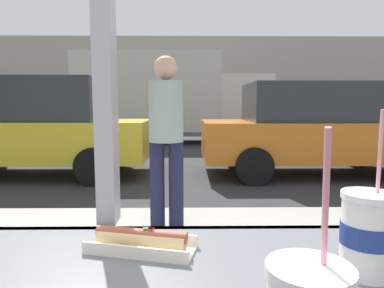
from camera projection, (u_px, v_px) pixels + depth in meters
name	position (u px, v px, depth m)	size (l,w,h in m)	color
ground_plane	(179.00, 156.00, 8.95)	(60.00, 60.00, 0.00)	#2D2D30
sidewalk_strip	(158.00, 273.00, 2.59)	(16.00, 2.80, 0.15)	#9E998E
building_facade_far	(183.00, 84.00, 18.96)	(28.00, 1.20, 4.96)	#A89E8E
soda_cup_left	(367.00, 232.00, 0.66)	(0.10, 0.10, 0.32)	white
hotdog_tray_far	(141.00, 241.00, 0.77)	(0.26, 0.15, 0.05)	beige
parked_car_yellow	(37.00, 128.00, 6.47)	(4.27, 1.92, 1.83)	gold
parked_car_orange	(313.00, 129.00, 6.55)	(4.30, 1.94, 1.74)	orange
box_truck	(169.00, 96.00, 12.13)	(6.64, 2.44, 3.08)	beige
pedestrian	(166.00, 132.00, 3.21)	(0.32, 0.32, 1.63)	#1C1E3C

